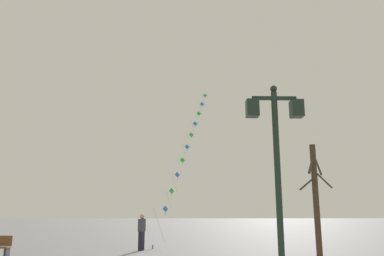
% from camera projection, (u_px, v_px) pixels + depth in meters
% --- Properties ---
extents(ground_plane, '(160.00, 160.00, 0.00)m').
position_uv_depth(ground_plane, '(159.00, 245.00, 20.94)').
color(ground_plane, gray).
extents(twin_lantern_lamp_post, '(1.31, 0.28, 4.73)m').
position_uv_depth(twin_lantern_lamp_post, '(276.00, 147.00, 8.57)').
color(twin_lantern_lamp_post, '#1E2D23').
rests_on(twin_lantern_lamp_post, ground_plane).
extents(kite_train, '(3.56, 10.61, 11.52)m').
position_uv_depth(kite_train, '(186.00, 149.00, 25.67)').
color(kite_train, brown).
rests_on(kite_train, ground_plane).
extents(kite_flyer, '(0.36, 0.63, 1.71)m').
position_uv_depth(kite_flyer, '(142.00, 231.00, 18.34)').
color(kite_flyer, '#1E1E2D').
rests_on(kite_flyer, ground_plane).
extents(bare_tree, '(1.55, 1.59, 4.75)m').
position_uv_depth(bare_tree, '(316.00, 196.00, 16.44)').
color(bare_tree, '#423323').
rests_on(bare_tree, ground_plane).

